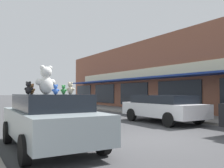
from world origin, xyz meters
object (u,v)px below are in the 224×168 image
Objects in this scene: teddy_bear_green at (64,90)px; teddy_bear_brown at (32,89)px; teddy_bear_black at (28,88)px; teddy_bear_pink at (32,90)px; parked_car_far_center at (163,107)px; teddy_bear_blue at (56,90)px; plush_art_car at (50,119)px; teddy_bear_cream at (70,88)px; teddy_bear_giant at (46,80)px.

teddy_bear_green is 0.87m from teddy_bear_brown.
teddy_bear_black reaches higher than teddy_bear_pink.
parked_car_far_center is (7.29, 2.83, -0.88)m from teddy_bear_black.
teddy_bear_blue is 0.96× the size of teddy_bear_pink.
teddy_bear_black reaches higher than teddy_bear_green.
teddy_bear_brown is 1.17× the size of teddy_bear_pink.
plush_art_car is 13.12× the size of teddy_bear_cream.
teddy_bear_brown is (-0.28, 1.24, 0.03)m from teddy_bear_blue.
teddy_bear_pink is at bearing 123.42° from plush_art_car.
teddy_bear_cream is at bearing 134.59° from teddy_bear_green.
teddy_bear_green is at bearing 2.16° from plush_art_car.
parked_car_far_center is at bearing -166.97° from teddy_bear_giant.
teddy_bear_black is 0.97m from teddy_bear_green.
teddy_bear_cream is at bearing -151.59° from parked_car_far_center.
teddy_bear_giant reaches higher than teddy_bear_brown.
teddy_bear_pink reaches higher than teddy_bear_blue.
teddy_bear_giant reaches higher than parked_car_far_center.
teddy_bear_giant reaches higher than teddy_bear_blue.
teddy_bear_giant is at bearing 142.02° from teddy_bear_brown.
teddy_bear_blue is (-0.20, -1.07, 0.81)m from plush_art_car.
teddy_bear_giant is 0.79m from teddy_bear_cream.
teddy_bear_brown is (-0.86, 0.16, 0.02)m from teddy_bear_green.
teddy_bear_blue reaches higher than parked_car_far_center.
parked_car_far_center is (6.32, 2.86, -0.84)m from teddy_bear_green.
teddy_bear_brown is (-0.35, 0.15, -0.24)m from teddy_bear_giant.
teddy_bear_green is 6.99m from parked_car_far_center.
plush_art_car is 0.94× the size of parked_car_far_center.
teddy_bear_giant is at bearing -82.71° from teddy_bear_blue.
plush_art_car is 1.09m from teddy_bear_giant.
teddy_bear_black is 1.42× the size of teddy_bear_blue.
teddy_bear_black is (-0.96, 0.60, 0.01)m from teddy_bear_cream.
teddy_bear_cream is at bearing -126.52° from teddy_bear_blue.
teddy_bear_green reaches higher than plush_art_car.
teddy_bear_blue is at bearing 95.95° from teddy_bear_cream.
teddy_bear_green is at bearing -107.00° from teddy_bear_blue.
teddy_bear_pink is 0.06× the size of parked_car_far_center.
plush_art_car is 12.44× the size of teddy_bear_black.
parked_car_far_center is at bearing -110.09° from teddy_bear_green.
parked_car_far_center is at bearing -168.45° from teddy_bear_pink.
teddy_bear_black is 0.08× the size of parked_car_far_center.
teddy_bear_blue is 0.05× the size of parked_car_far_center.
teddy_bear_pink is at bearing -117.89° from teddy_bear_brown.
teddy_bear_brown is at bearing -159.38° from parked_car_far_center.
teddy_bear_blue is (-0.07, -1.09, -0.27)m from teddy_bear_giant.
parked_car_far_center is (6.82, 2.85, -1.09)m from teddy_bear_giant.
teddy_bear_green reaches higher than teddy_bear_blue.
teddy_bear_black is at bearing 43.54° from teddy_bear_green.
plush_art_car is 1.05m from teddy_bear_black.
teddy_bear_pink is at bearing -3.07° from teddy_bear_cream.
teddy_bear_brown is (0.11, 0.13, -0.02)m from teddy_bear_black.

